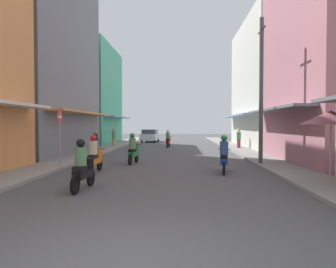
# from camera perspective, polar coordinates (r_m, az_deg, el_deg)

# --- Properties ---
(ground_plane) EXTENTS (93.89, 93.89, 0.00)m
(ground_plane) POSITION_cam_1_polar(r_m,az_deg,el_deg) (21.67, 0.26, -3.59)
(ground_plane) COLOR #4C4C4F
(sidewalk_left) EXTENTS (1.85, 50.68, 0.12)m
(sidewalk_left) POSITION_cam_1_polar(r_m,az_deg,el_deg) (22.51, -13.57, -3.29)
(sidewalk_left) COLOR gray
(sidewalk_left) RESTS_ON ground
(sidewalk_right) EXTENTS (1.85, 50.68, 0.12)m
(sidewalk_right) POSITION_cam_1_polar(r_m,az_deg,el_deg) (22.14, 14.33, -3.38)
(sidewalk_right) COLOR gray
(sidewalk_right) RESTS_ON ground
(building_left_mid) EXTENTS (7.05, 11.59, 15.92)m
(building_left_mid) POSITION_cam_1_polar(r_m,az_deg,el_deg) (24.11, -23.40, 15.86)
(building_left_mid) COLOR slate
(building_left_mid) RESTS_ON ground
(building_left_far) EXTENTS (7.05, 9.90, 10.08)m
(building_left_far) POSITION_cam_1_polar(r_m,az_deg,el_deg) (34.18, -14.92, 6.74)
(building_left_far) COLOR #4CB28C
(building_left_far) RESTS_ON ground
(building_right_far) EXTENTS (7.05, 12.32, 11.08)m
(building_right_far) POSITION_cam_1_polar(r_m,az_deg,el_deg) (29.52, 19.30, 8.49)
(building_right_far) COLOR silver
(building_right_far) RESTS_ON ground
(motorbike_red) EXTENTS (0.55, 1.81, 1.58)m
(motorbike_red) POSITION_cam_1_polar(r_m,az_deg,el_deg) (27.23, 0.03, -1.03)
(motorbike_red) COLOR black
(motorbike_red) RESTS_ON ground
(motorbike_orange) EXTENTS (0.55, 1.81, 1.58)m
(motorbike_orange) POSITION_cam_1_polar(r_m,az_deg,el_deg) (13.37, -13.24, -3.90)
(motorbike_orange) COLOR black
(motorbike_orange) RESTS_ON ground
(motorbike_blue) EXTENTS (0.58, 1.80, 1.58)m
(motorbike_blue) POSITION_cam_1_polar(r_m,az_deg,el_deg) (13.14, 10.21, -3.98)
(motorbike_blue) COLOR black
(motorbike_blue) RESTS_ON ground
(motorbike_green) EXTENTS (0.55, 1.81, 1.58)m
(motorbike_green) POSITION_cam_1_polar(r_m,az_deg,el_deg) (16.11, -6.36, -2.92)
(motorbike_green) COLOR black
(motorbike_green) RESTS_ON ground
(motorbike_black) EXTENTS (0.55, 1.81, 1.58)m
(motorbike_black) POSITION_cam_1_polar(r_m,az_deg,el_deg) (9.91, -15.25, -5.86)
(motorbike_black) COLOR black
(motorbike_black) RESTS_ON ground
(parked_car) EXTENTS (2.05, 4.22, 1.45)m
(parked_car) POSITION_cam_1_polar(r_m,az_deg,el_deg) (36.67, -3.28, -0.27)
(parked_car) COLOR silver
(parked_car) RESTS_ON ground
(pedestrian_midway) EXTENTS (0.34, 0.34, 1.65)m
(pedestrian_midway) POSITION_cam_1_polar(r_m,az_deg,el_deg) (28.83, -9.86, -0.65)
(pedestrian_midway) COLOR #BF8C3F
(pedestrian_midway) RESTS_ON ground
(pedestrian_crossing) EXTENTS (0.44, 0.44, 1.74)m
(pedestrian_crossing) POSITION_cam_1_polar(r_m,az_deg,el_deg) (26.10, 12.80, -0.59)
(pedestrian_crossing) COLOR #99333F
(pedestrian_crossing) RESTS_ON ground
(pedestrian_far) EXTENTS (0.34, 0.34, 1.62)m
(pedestrian_far) POSITION_cam_1_polar(r_m,az_deg,el_deg) (22.07, -13.07, -1.43)
(pedestrian_far) COLOR #262628
(pedestrian_far) RESTS_ON ground
(vendor_umbrella) EXTENTS (1.96, 1.96, 2.46)m
(vendor_umbrella) POSITION_cam_1_polar(r_m,az_deg,el_deg) (11.49, 27.61, 2.66)
(vendor_umbrella) COLOR #99999E
(vendor_umbrella) RESTS_ON ground
(utility_pole) EXTENTS (0.20, 1.20, 7.19)m
(utility_pole) POSITION_cam_1_polar(r_m,az_deg,el_deg) (16.01, 16.64, 7.64)
(utility_pole) COLOR #4C4C4F
(utility_pole) RESTS_ON ground
(street_sign_no_entry) EXTENTS (0.07, 0.60, 2.65)m
(street_sign_no_entry) POSITION_cam_1_polar(r_m,az_deg,el_deg) (14.70, -19.16, 0.51)
(street_sign_no_entry) COLOR gray
(street_sign_no_entry) RESTS_ON ground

